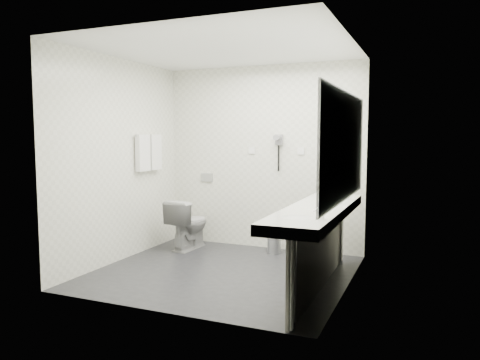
% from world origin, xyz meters
% --- Properties ---
extents(floor, '(2.80, 2.80, 0.00)m').
position_xyz_m(floor, '(0.00, 0.00, 0.00)').
color(floor, '#242429').
rests_on(floor, ground).
extents(ceiling, '(2.80, 2.80, 0.00)m').
position_xyz_m(ceiling, '(0.00, 0.00, 2.50)').
color(ceiling, white).
rests_on(ceiling, wall_back).
extents(wall_back, '(2.80, 0.00, 2.80)m').
position_xyz_m(wall_back, '(0.00, 1.30, 1.25)').
color(wall_back, white).
rests_on(wall_back, floor).
extents(wall_front, '(2.80, 0.00, 2.80)m').
position_xyz_m(wall_front, '(0.00, -1.30, 1.25)').
color(wall_front, white).
rests_on(wall_front, floor).
extents(wall_left, '(0.00, 2.60, 2.60)m').
position_xyz_m(wall_left, '(-1.40, 0.00, 1.25)').
color(wall_left, white).
rests_on(wall_left, floor).
extents(wall_right, '(0.00, 2.60, 2.60)m').
position_xyz_m(wall_right, '(1.40, 0.00, 1.25)').
color(wall_right, white).
rests_on(wall_right, floor).
extents(vanity_counter, '(0.55, 2.20, 0.10)m').
position_xyz_m(vanity_counter, '(1.12, -0.20, 0.80)').
color(vanity_counter, white).
rests_on(vanity_counter, floor).
extents(vanity_panel, '(0.03, 2.15, 0.75)m').
position_xyz_m(vanity_panel, '(1.15, -0.20, 0.38)').
color(vanity_panel, gray).
rests_on(vanity_panel, floor).
extents(vanity_post_near, '(0.06, 0.06, 0.75)m').
position_xyz_m(vanity_post_near, '(1.18, -1.24, 0.38)').
color(vanity_post_near, silver).
rests_on(vanity_post_near, floor).
extents(vanity_post_far, '(0.06, 0.06, 0.75)m').
position_xyz_m(vanity_post_far, '(1.18, 0.84, 0.38)').
color(vanity_post_far, silver).
rests_on(vanity_post_far, floor).
extents(mirror, '(0.02, 2.20, 1.05)m').
position_xyz_m(mirror, '(1.39, -0.20, 1.45)').
color(mirror, '#B2BCC6').
rests_on(mirror, wall_right).
extents(basin_near, '(0.40, 0.31, 0.05)m').
position_xyz_m(basin_near, '(1.12, -0.85, 0.83)').
color(basin_near, white).
rests_on(basin_near, vanity_counter).
extents(basin_far, '(0.40, 0.31, 0.05)m').
position_xyz_m(basin_far, '(1.12, 0.45, 0.83)').
color(basin_far, white).
rests_on(basin_far, vanity_counter).
extents(faucet_near, '(0.04, 0.04, 0.15)m').
position_xyz_m(faucet_near, '(1.32, -0.85, 0.92)').
color(faucet_near, silver).
rests_on(faucet_near, vanity_counter).
extents(faucet_far, '(0.04, 0.04, 0.15)m').
position_xyz_m(faucet_far, '(1.32, 0.45, 0.92)').
color(faucet_far, silver).
rests_on(faucet_far, vanity_counter).
extents(soap_bottle_a, '(0.06, 0.06, 0.10)m').
position_xyz_m(soap_bottle_a, '(1.15, -0.21, 0.90)').
color(soap_bottle_a, silver).
rests_on(soap_bottle_a, vanity_counter).
extents(glass_left, '(0.07, 0.07, 0.12)m').
position_xyz_m(glass_left, '(1.29, 0.08, 0.91)').
color(glass_left, silver).
rests_on(glass_left, vanity_counter).
extents(toilet, '(0.44, 0.71, 0.69)m').
position_xyz_m(toilet, '(-0.91, 0.83, 0.34)').
color(toilet, white).
rests_on(toilet, floor).
extents(flush_plate, '(0.18, 0.02, 0.12)m').
position_xyz_m(flush_plate, '(-0.85, 1.29, 0.95)').
color(flush_plate, '#B2B5BA').
rests_on(flush_plate, wall_back).
extents(pedal_bin, '(0.23, 0.23, 0.26)m').
position_xyz_m(pedal_bin, '(0.27, 1.03, 0.13)').
color(pedal_bin, '#B2B5BA').
rests_on(pedal_bin, floor).
extents(bin_lid, '(0.18, 0.18, 0.02)m').
position_xyz_m(bin_lid, '(0.27, 1.03, 0.26)').
color(bin_lid, '#B2B5BA').
rests_on(bin_lid, pedal_bin).
extents(towel_rail, '(0.02, 0.62, 0.02)m').
position_xyz_m(towel_rail, '(-1.35, 0.55, 1.55)').
color(towel_rail, silver).
rests_on(towel_rail, wall_left).
extents(towel_near, '(0.07, 0.24, 0.48)m').
position_xyz_m(towel_near, '(-1.34, 0.41, 1.33)').
color(towel_near, white).
rests_on(towel_near, towel_rail).
extents(towel_far, '(0.07, 0.24, 0.48)m').
position_xyz_m(towel_far, '(-1.34, 0.69, 1.33)').
color(towel_far, white).
rests_on(towel_far, towel_rail).
extents(dryer_cradle, '(0.10, 0.04, 0.14)m').
position_xyz_m(dryer_cradle, '(0.25, 1.27, 1.50)').
color(dryer_cradle, gray).
rests_on(dryer_cradle, wall_back).
extents(dryer_barrel, '(0.08, 0.14, 0.08)m').
position_xyz_m(dryer_barrel, '(0.25, 1.20, 1.53)').
color(dryer_barrel, gray).
rests_on(dryer_barrel, dryer_cradle).
extents(dryer_cord, '(0.02, 0.02, 0.35)m').
position_xyz_m(dryer_cord, '(0.25, 1.26, 1.25)').
color(dryer_cord, black).
rests_on(dryer_cord, dryer_cradle).
extents(switch_plate_a, '(0.09, 0.02, 0.09)m').
position_xyz_m(switch_plate_a, '(-0.15, 1.29, 1.35)').
color(switch_plate_a, white).
rests_on(switch_plate_a, wall_back).
extents(switch_plate_b, '(0.09, 0.02, 0.09)m').
position_xyz_m(switch_plate_b, '(0.55, 1.29, 1.35)').
color(switch_plate_b, white).
rests_on(switch_plate_b, wall_back).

